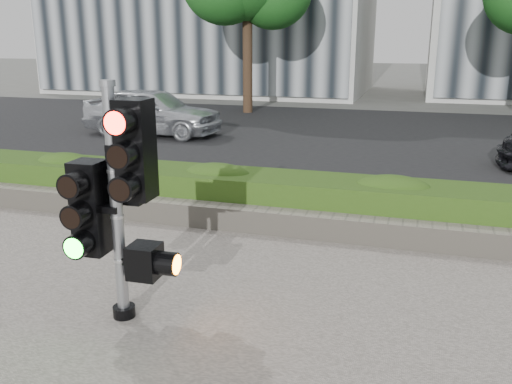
{
  "coord_description": "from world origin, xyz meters",
  "views": [
    {
      "loc": [
        1.78,
        -5.23,
        2.74
      ],
      "look_at": [
        0.02,
        0.6,
        1.0
      ],
      "focal_mm": 38.0,
      "sensor_mm": 36.0,
      "label": 1
    }
  ],
  "objects": [
    {
      "name": "ground",
      "position": [
        0.0,
        0.0,
        0.0
      ],
      "size": [
        120.0,
        120.0,
        0.0
      ],
      "primitive_type": "plane",
      "color": "#51514C",
      "rests_on": "ground"
    },
    {
      "name": "road",
      "position": [
        0.0,
        10.0,
        0.01
      ],
      "size": [
        60.0,
        13.0,
        0.02
      ],
      "primitive_type": "cube",
      "color": "black",
      "rests_on": "ground"
    },
    {
      "name": "curb",
      "position": [
        0.0,
        3.15,
        0.06
      ],
      "size": [
        60.0,
        0.25,
        0.12
      ],
      "primitive_type": "cube",
      "color": "gray",
      "rests_on": "ground"
    },
    {
      "name": "stone_wall",
      "position": [
        0.0,
        1.9,
        0.2
      ],
      "size": [
        12.0,
        0.32,
        0.34
      ],
      "primitive_type": "cube",
      "color": "gray",
      "rests_on": "sidewalk"
    },
    {
      "name": "hedge",
      "position": [
        0.0,
        2.55,
        0.37
      ],
      "size": [
        12.0,
        1.0,
        0.68
      ],
      "primitive_type": "cube",
      "color": "#577D26",
      "rests_on": "sidewalk"
    },
    {
      "name": "traffic_signal",
      "position": [
        -0.88,
        -0.87,
        1.33
      ],
      "size": [
        0.81,
        0.6,
        2.35
      ],
      "rotation": [
        0.0,
        0.0,
        0.03
      ],
      "color": "black",
      "rests_on": "sidewalk"
    },
    {
      "name": "car_silver",
      "position": [
        -5.62,
        8.91,
        0.71
      ],
      "size": [
        4.1,
        1.79,
        1.37
      ],
      "primitive_type": "imported",
      "rotation": [
        0.0,
        0.0,
        1.53
      ],
      "color": "silver",
      "rests_on": "road"
    }
  ]
}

